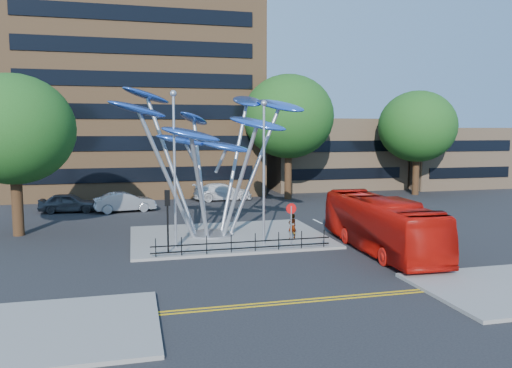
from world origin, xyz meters
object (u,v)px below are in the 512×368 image
object	(u,v)px
tree_right	(288,117)
traffic_light_island	(167,208)
street_lamp_left	(174,156)
no_entry_sign_island	(291,217)
parked_car_left	(69,203)
leaf_sculpture	(209,128)
red_bus	(380,224)
parked_car_right	(223,192)
parked_car_mid	(125,202)
tree_far	(417,127)
tree_left	(13,130)
pedestrian	(292,226)
street_lamp_right	(264,160)

from	to	relation	value
tree_right	traffic_light_island	bearing A→B (deg)	-123.69
street_lamp_left	traffic_light_island	world-z (taller)	street_lamp_left
street_lamp_left	no_entry_sign_island	bearing A→B (deg)	-8.61
parked_car_left	no_entry_sign_island	bearing A→B (deg)	-135.43
leaf_sculpture	red_bus	bearing A→B (deg)	-35.09
red_bus	parked_car_right	world-z (taller)	red_bus
leaf_sculpture	parked_car_mid	world-z (taller)	leaf_sculpture
parked_car_mid	parked_car_left	bearing A→B (deg)	69.70
parked_car_left	parked_car_right	world-z (taller)	parked_car_right
traffic_light_island	parked_car_left	size ratio (longest dim) A/B	0.73
traffic_light_island	parked_car_right	distance (m)	21.35
tree_far	street_lamp_left	distance (m)	32.37
traffic_light_island	parked_car_left	world-z (taller)	traffic_light_island
tree_far	parked_car_left	world-z (taller)	tree_far
parked_car_right	parked_car_mid	bearing A→B (deg)	115.12
street_lamp_left	parked_car_left	xyz separation A→B (m)	(-7.46, 15.39, -4.56)
leaf_sculpture	traffic_light_island	world-z (taller)	leaf_sculpture
parked_car_right	leaf_sculpture	bearing A→B (deg)	164.71
tree_left	no_entry_sign_island	size ratio (longest dim) A/B	4.21
pedestrian	street_lamp_right	bearing A→B (deg)	13.51
leaf_sculpture	street_lamp_left	distance (m)	4.28
street_lamp_right	red_bus	size ratio (longest dim) A/B	0.75
tree_far	red_bus	world-z (taller)	tree_far
tree_right	traffic_light_island	size ratio (longest dim) A/B	3.54
pedestrian	parked_car_mid	world-z (taller)	pedestrian
street_lamp_right	no_entry_sign_island	distance (m)	3.64
parked_car_mid	street_lamp_right	bearing A→B (deg)	-161.15
traffic_light_island	red_bus	bearing A→B (deg)	-9.34
parked_car_left	red_bus	bearing A→B (deg)	-130.47
tree_right	parked_car_mid	xyz separation A→B (m)	(-15.46, -4.00, -7.22)
parked_car_left	parked_car_right	size ratio (longest dim) A/B	0.83
no_entry_sign_island	traffic_light_island	bearing A→B (deg)	-179.87
tree_far	parked_car_left	bearing A→B (deg)	-174.77
tree_left	parked_car_right	world-z (taller)	tree_left
street_lamp_right	parked_car_right	bearing A→B (deg)	86.72
traffic_light_island	parked_car_mid	distance (m)	15.80
tree_right	tree_left	world-z (taller)	tree_right
red_bus	tree_right	bearing A→B (deg)	88.57
traffic_light_island	parked_car_right	size ratio (longest dim) A/B	0.61
red_bus	parked_car_left	size ratio (longest dim) A/B	2.36
traffic_light_island	no_entry_sign_island	bearing A→B (deg)	0.13
tree_far	pedestrian	world-z (taller)	tree_far
traffic_light_island	red_bus	distance (m)	11.81
parked_car_left	parked_car_right	xyz separation A→B (m)	(13.59, 3.82, 0.02)
street_lamp_right	parked_car_left	bearing A→B (deg)	128.10
tree_left	red_bus	world-z (taller)	tree_left
pedestrian	parked_car_left	size ratio (longest dim) A/B	0.33
tree_right	parked_car_left	distance (m)	21.46
parked_car_mid	pedestrian	bearing A→B (deg)	-152.74
parked_car_right	tree_far	bearing A→B (deg)	-94.31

